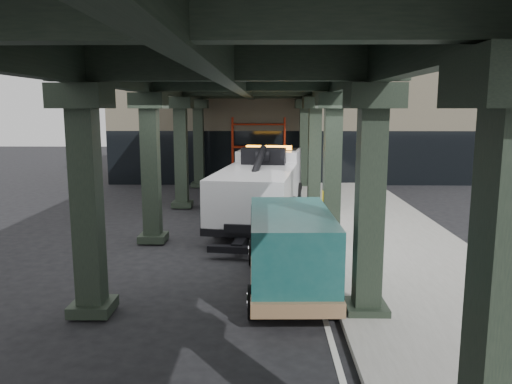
# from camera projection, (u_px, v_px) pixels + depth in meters

# --- Properties ---
(ground) EXTENTS (90.00, 90.00, 0.00)m
(ground) POSITION_uv_depth(u_px,v_px,m) (252.00, 261.00, 14.91)
(ground) COLOR black
(ground) RESTS_ON ground
(sidewalk) EXTENTS (5.00, 40.00, 0.15)m
(sidewalk) POSITION_uv_depth(u_px,v_px,m) (387.00, 241.00, 16.79)
(sidewalk) COLOR gray
(sidewalk) RESTS_ON ground
(lane_stripe) EXTENTS (0.12, 38.00, 0.01)m
(lane_stripe) POSITION_uv_depth(u_px,v_px,m) (304.00, 243.00, 16.85)
(lane_stripe) COLOR silver
(lane_stripe) RESTS_ON ground
(viaduct) EXTENTS (7.40, 32.00, 6.40)m
(viaduct) POSITION_uv_depth(u_px,v_px,m) (241.00, 78.00, 15.99)
(viaduct) COLOR black
(viaduct) RESTS_ON ground
(building) EXTENTS (22.00, 10.00, 8.00)m
(building) POSITION_uv_depth(u_px,v_px,m) (289.00, 116.00, 33.93)
(building) COLOR #C6B793
(building) RESTS_ON ground
(scaffolding) EXTENTS (3.08, 0.88, 4.00)m
(scaffolding) POSITION_uv_depth(u_px,v_px,m) (259.00, 150.00, 29.00)
(scaffolding) COLOR #B0250E
(scaffolding) RESTS_ON ground
(tow_truck) EXTENTS (3.76, 9.56, 3.06)m
(tow_truck) POSITION_uv_depth(u_px,v_px,m) (262.00, 184.00, 20.03)
(tow_truck) COLOR black
(tow_truck) RESTS_ON ground
(towed_van) EXTENTS (2.18, 5.18, 2.08)m
(towed_van) POSITION_uv_depth(u_px,v_px,m) (290.00, 248.00, 12.25)
(towed_van) COLOR #134644
(towed_van) RESTS_ON ground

